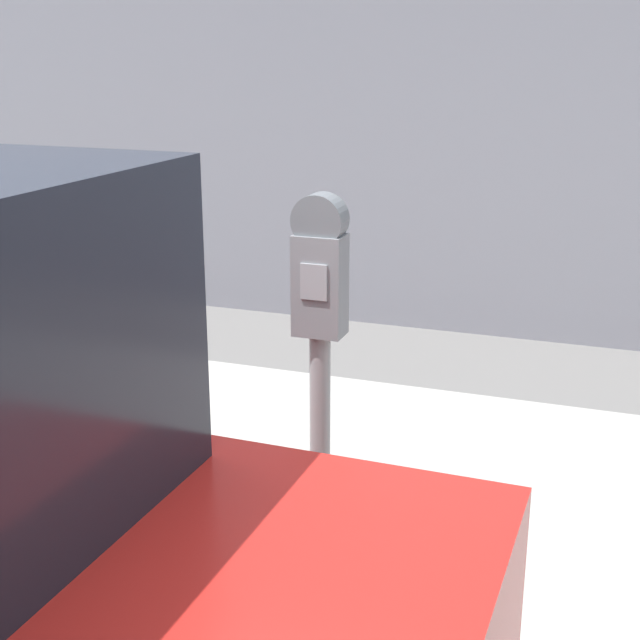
{
  "coord_description": "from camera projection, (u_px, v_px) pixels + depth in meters",
  "views": [
    {
      "loc": [
        1.3,
        -1.52,
        2.18
      ],
      "look_at": [
        0.3,
        1.27,
        1.26
      ],
      "focal_mm": 50.0,
      "sensor_mm": 36.0,
      "label": 1
    }
  ],
  "objects": [
    {
      "name": "sidewalk",
      "position": [
        326.0,
        493.0,
        4.39
      ],
      "size": [
        24.0,
        2.8,
        0.12
      ],
      "color": "#ADAAA3",
      "rests_on": "ground_plane"
    },
    {
      "name": "parking_meter",
      "position": [
        320.0,
        346.0,
        3.14
      ],
      "size": [
        0.18,
        0.13,
        1.58
      ],
      "color": "gray",
      "rests_on": "sidewalk"
    }
  ]
}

